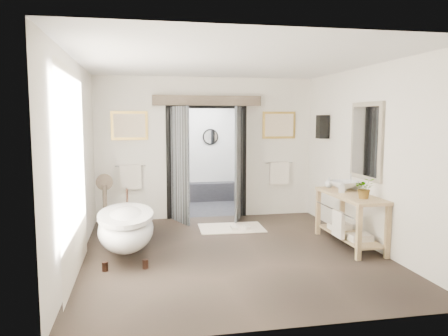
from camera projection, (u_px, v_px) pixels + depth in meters
The scene contains 13 objects.
ground_plane at pixel (231, 253), 6.74m from camera, with size 5.00×5.00×0.00m, color #46392E.
room_shell at pixel (231, 132), 6.40m from camera, with size 4.52×5.02×2.91m.
shower_room at pixel (197, 167), 10.53m from camera, with size 2.22×2.01×2.51m.
back_wall_dressing at pixel (208, 143), 8.82m from camera, with size 3.82×0.78×2.52m.
clawfoot_tub at pixel (126, 227), 6.56m from camera, with size 0.82×1.83×0.89m.
vanity at pixel (349, 215), 7.07m from camera, with size 0.57×1.60×0.85m.
pedestal_mirror at pixel (105, 206), 8.08m from camera, with size 0.31×0.20×1.05m.
rug at pixel (231, 228), 8.23m from camera, with size 1.20×0.80×0.01m, color beige.
slippers at pixel (240, 227), 8.15m from camera, with size 0.35×0.26×0.05m.
basin at pixel (344, 186), 7.35m from camera, with size 0.48×0.48×0.16m, color white.
plant at pixel (365, 188), 6.61m from camera, with size 0.29×0.25×0.32m, color gray.
soap_bottle_a at pixel (342, 187), 7.15m from camera, with size 0.09×0.09×0.19m, color gray.
soap_bottle_b at pixel (329, 182), 7.68m from camera, with size 0.14×0.14×0.18m, color gray.
Camera 1 is at (-1.35, -6.41, 2.07)m, focal length 35.00 mm.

